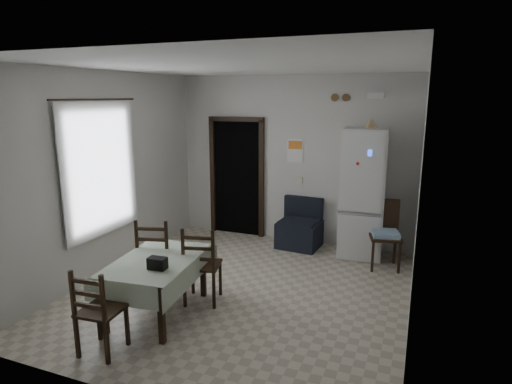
{
  "coord_description": "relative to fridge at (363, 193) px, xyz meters",
  "views": [
    {
      "loc": [
        2.09,
        -4.86,
        2.55
      ],
      "look_at": [
        0.0,
        0.5,
        1.25
      ],
      "focal_mm": 30.0,
      "sensor_mm": 36.0,
      "label": 1
    }
  ],
  "objects": [
    {
      "name": "fridge",
      "position": [
        0.0,
        0.0,
        0.0
      ],
      "size": [
        0.72,
        0.72,
        2.06
      ],
      "primitive_type": null,
      "rotation": [
        0.0,
        0.0,
        0.08
      ],
      "color": "silver",
      "rests_on": "ground"
    },
    {
      "name": "window_recess",
      "position": [
        -3.42,
        -2.13,
        0.52
      ],
      "size": [
        0.1,
        1.2,
        1.6
      ],
      "primitive_type": "cube",
      "color": "silver",
      "rests_on": "ground"
    },
    {
      "name": "dining_chair_far_left",
      "position": [
        -2.28,
        -2.37,
        -0.51
      ],
      "size": [
        0.55,
        0.55,
        1.04
      ],
      "primitive_type": null,
      "rotation": [
        0.0,
        0.0,
        3.41
      ],
      "color": "black",
      "rests_on": "ground"
    },
    {
      "name": "wall_left",
      "position": [
        -3.37,
        -1.93,
        0.42
      ],
      "size": [
        0.02,
        4.5,
        2.9
      ],
      "primitive_type": null,
      "color": "beige",
      "rests_on": "ground"
    },
    {
      "name": "wall_front",
      "position": [
        -1.27,
        -4.18,
        0.42
      ],
      "size": [
        4.2,
        0.02,
        2.9
      ],
      "primitive_type": null,
      "color": "beige",
      "rests_on": "ground"
    },
    {
      "name": "vent_right",
      "position": [
        -0.39,
        0.3,
        1.49
      ],
      "size": [
        0.12,
        0.03,
        0.12
      ],
      "primitive_type": "cylinder",
      "rotation": [
        1.57,
        0.0,
        0.0
      ],
      "color": "brown",
      "rests_on": "ground"
    },
    {
      "name": "black_bag",
      "position": [
        -1.79,
        -3.08,
        -0.28
      ],
      "size": [
        0.21,
        0.13,
        0.13
      ],
      "primitive_type": "cube",
      "rotation": [
        0.0,
        0.0,
        0.05
      ],
      "color": "black",
      "rests_on": "dining_table"
    },
    {
      "name": "tan_cone",
      "position": [
        0.06,
        0.04,
        1.11
      ],
      "size": [
        0.21,
        0.21,
        0.16
      ],
      "primitive_type": "cone",
      "rotation": [
        0.0,
        0.0,
        -0.05
      ],
      "color": "tan",
      "rests_on": "fridge"
    },
    {
      "name": "dining_chair_far_right",
      "position": [
        -1.62,
        -2.37,
        -0.53
      ],
      "size": [
        0.52,
        0.52,
        1.0
      ],
      "primitive_type": null,
      "rotation": [
        0.0,
        0.0,
        3.38
      ],
      "color": "black",
      "rests_on": "ground"
    },
    {
      "name": "wall_back",
      "position": [
        -1.27,
        0.32,
        0.42
      ],
      "size": [
        4.2,
        0.02,
        2.9
      ],
      "primitive_type": null,
      "color": "beige",
      "rests_on": "ground"
    },
    {
      "name": "calendar_image",
      "position": [
        -1.22,
        0.3,
        0.69
      ],
      "size": [
        0.24,
        0.01,
        0.14
      ],
      "primitive_type": "cube",
      "color": "orange",
      "rests_on": "ground"
    },
    {
      "name": "ceiling",
      "position": [
        -1.27,
        -1.93,
        1.87
      ],
      "size": [
        4.2,
        4.5,
        0.02
      ],
      "primitive_type": null,
      "color": "white",
      "rests_on": "ground"
    },
    {
      "name": "curtain",
      "position": [
        -3.31,
        -2.13,
        0.52
      ],
      "size": [
        0.02,
        1.45,
        1.85
      ],
      "primitive_type": "cube",
      "color": "silver",
      "rests_on": "ground"
    },
    {
      "name": "dining_table",
      "position": [
        -1.97,
        -2.85,
        -0.69
      ],
      "size": [
        1.0,
        1.41,
        0.69
      ],
      "primitive_type": null,
      "rotation": [
        0.0,
        0.0,
        0.1
      ],
      "color": "#ABBCA1",
      "rests_on": "ground"
    },
    {
      "name": "navy_seat",
      "position": [
        -1.03,
        0.0,
        -0.62
      ],
      "size": [
        0.74,
        0.72,
        0.83
      ],
      "primitive_type": null,
      "rotation": [
        0.0,
        0.0,
        -0.08
      ],
      "color": "black",
      "rests_on": "ground"
    },
    {
      "name": "corner_chair",
      "position": [
        0.41,
        -0.42,
        -0.52
      ],
      "size": [
        0.53,
        0.53,
        1.02
      ],
      "primitive_type": null,
      "rotation": [
        0.0,
        0.0,
        0.24
      ],
      "color": "black",
      "rests_on": "ground"
    },
    {
      "name": "emergency_light",
      "position": [
        0.08,
        0.28,
        1.52
      ],
      "size": [
        0.25,
        0.07,
        0.09
      ],
      "primitive_type": "cube",
      "color": "white",
      "rests_on": "ground"
    },
    {
      "name": "calendar",
      "position": [
        -1.22,
        0.31,
        0.59
      ],
      "size": [
        0.28,
        0.02,
        0.4
      ],
      "primitive_type": "cube",
      "color": "white",
      "rests_on": "ground"
    },
    {
      "name": "dining_chair_near_head",
      "position": [
        -2.04,
        -3.72,
        -0.57
      ],
      "size": [
        0.43,
        0.43,
        0.93
      ],
      "primitive_type": null,
      "rotation": [
        0.0,
        0.0,
        3.22
      ],
      "color": "black",
      "rests_on": "ground"
    },
    {
      "name": "light_switch",
      "position": [
        -1.12,
        0.31,
        0.07
      ],
      "size": [
        0.08,
        0.02,
        0.12
      ],
      "primitive_type": "cube",
      "color": "beige",
      "rests_on": "ground"
    },
    {
      "name": "wall_right",
      "position": [
        0.83,
        -1.93,
        0.42
      ],
      "size": [
        0.02,
        4.5,
        2.9
      ],
      "primitive_type": null,
      "color": "beige",
      "rests_on": "ground"
    },
    {
      "name": "curtain_rod",
      "position": [
        -3.3,
        -2.13,
        1.47
      ],
      "size": [
        0.02,
        1.6,
        0.02
      ],
      "primitive_type": "cylinder",
      "rotation": [
        1.57,
        0.0,
        0.0
      ],
      "color": "black",
      "rests_on": "ground"
    },
    {
      "name": "doorway",
      "position": [
        -2.32,
        0.52,
        0.03
      ],
      "size": [
        1.06,
        0.52,
        2.22
      ],
      "color": "black",
      "rests_on": "ground"
    },
    {
      "name": "vent_left",
      "position": [
        -0.57,
        0.3,
        1.49
      ],
      "size": [
        0.12,
        0.03,
        0.12
      ],
      "primitive_type": "cylinder",
      "rotation": [
        1.57,
        0.0,
        0.0
      ],
      "color": "brown",
      "rests_on": "ground"
    },
    {
      "name": "ground",
      "position": [
        -1.27,
        -1.93,
        -1.03
      ],
      "size": [
        4.5,
        4.5,
        0.0
      ],
      "primitive_type": "plane",
      "color": "#C1B49E",
      "rests_on": "ground"
    }
  ]
}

